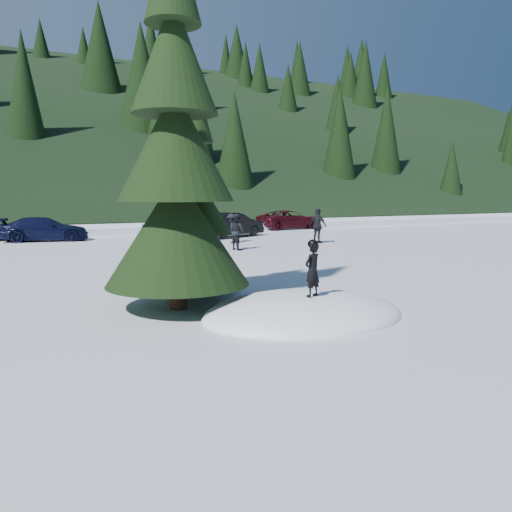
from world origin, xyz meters
name	(u,v)px	position (x,y,z in m)	size (l,w,h in m)	color
ground	(304,315)	(0.00, 0.00, 0.00)	(200.00, 200.00, 0.00)	white
snow_mound	(304,315)	(0.00, 0.00, 0.00)	(4.48, 3.52, 0.96)	white
forest_hillside	(54,106)	(0.00, 54.00, 12.50)	(200.00, 60.00, 25.00)	black
spruce_tall	(176,160)	(-2.20, 1.80, 3.32)	(3.20, 3.20, 8.60)	black
spruce_short	(198,213)	(-1.20, 3.20, 2.10)	(2.20, 2.20, 5.37)	black
child_skier	(312,270)	(-0.02, -0.34, 1.03)	(0.40, 0.27, 1.11)	black
adult_0	(237,232)	(3.85, 11.92, 0.83)	(0.81, 0.63, 1.66)	black
adult_1	(318,226)	(8.86, 12.82, 0.90)	(1.06, 0.44, 1.80)	black
adult_2	(232,228)	(4.97, 15.07, 0.77)	(0.99, 0.57, 1.53)	black
car_3	(45,229)	(-3.75, 20.42, 0.65)	(1.82, 4.47, 1.30)	black
car_4	(173,228)	(2.96, 18.83, 0.62)	(1.45, 3.61, 1.23)	#9CA0A5
car_5	(231,225)	(6.24, 18.07, 0.73)	(1.54, 4.43, 1.46)	black
car_6	(289,220)	(12.72, 22.37, 0.67)	(2.23, 4.84, 1.34)	#390A11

